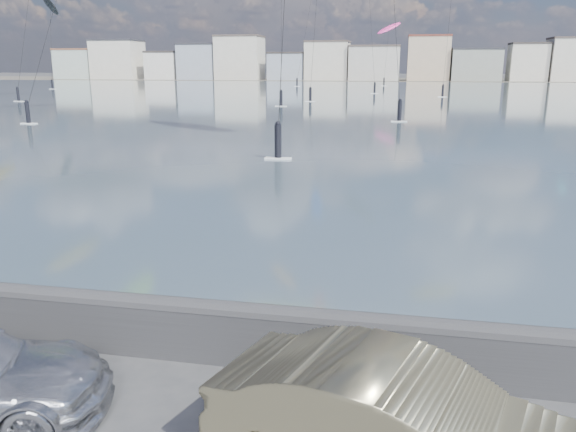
# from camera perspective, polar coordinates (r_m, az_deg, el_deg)

# --- Properties ---
(bay_water) EXTENTS (500.00, 177.00, 0.00)m
(bay_water) POSITION_cam_1_polar(r_m,az_deg,el_deg) (96.97, 9.65, 12.03)
(bay_water) COLOR #38535B
(bay_water) RESTS_ON ground
(far_shore_strip) EXTENTS (500.00, 60.00, 0.00)m
(far_shore_strip) POSITION_cam_1_polar(r_m,az_deg,el_deg) (205.39, 10.63, 13.47)
(far_shore_strip) COLOR #4C473D
(far_shore_strip) RESTS_ON ground
(seawall) EXTENTS (400.00, 0.36, 1.08)m
(seawall) POSITION_cam_1_polar(r_m,az_deg,el_deg) (9.47, -7.62, -11.23)
(seawall) COLOR #28282B
(seawall) RESTS_ON ground
(far_buildings) EXTENTS (240.79, 13.26, 14.60)m
(far_buildings) POSITION_cam_1_polar(r_m,az_deg,el_deg) (191.32, 11.06, 15.16)
(far_buildings) COLOR #B7C6BC
(far_buildings) RESTS_ON ground
(car_champagne) EXTENTS (4.89, 2.95, 1.52)m
(car_champagne) POSITION_cam_1_polar(r_m,az_deg,el_deg) (6.92, 11.70, -20.54)
(car_champagne) COLOR tan
(car_champagne) RESTS_ON ground
(kitesurfer_11) EXTENTS (5.49, 10.40, 19.48)m
(kitesurfer_11) POSITION_cam_1_polar(r_m,az_deg,el_deg) (135.80, -23.00, 19.00)
(kitesurfer_11) COLOR black
(kitesurfer_11) RESTS_ON ground
(kitesurfer_14) EXTENTS (7.19, 17.89, 16.22)m
(kitesurfer_14) POSITION_cam_1_polar(r_m,az_deg,el_deg) (154.74, 10.22, 18.17)
(kitesurfer_14) COLOR #E5338C
(kitesurfer_14) RESTS_ON ground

